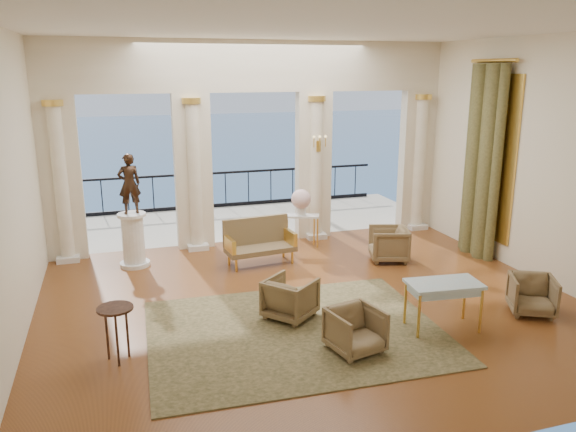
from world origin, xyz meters
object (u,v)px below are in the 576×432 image
object	(u,v)px
armchair_c	(389,242)
armchair_d	(290,296)
armchair_b	(532,293)
side_table	(115,315)
pedestal	(133,241)
console_table	(301,221)
statue	(129,184)
game_table	(444,287)
settee	(259,241)
armchair_a	(355,328)

from	to	relation	value
armchair_c	armchair_d	bearing A→B (deg)	-35.78
armchair_b	side_table	bearing A→B (deg)	-156.34
pedestal	console_table	size ratio (longest dim) A/B	1.29
armchair_c	statue	size ratio (longest dim) A/B	0.65
armchair_c	game_table	world-z (taller)	armchair_c
armchair_b	settee	world-z (taller)	settee
armchair_b	console_table	size ratio (longest dim) A/B	0.82
armchair_b	pedestal	bearing A→B (deg)	171.93
console_table	armchair_d	bearing A→B (deg)	-90.37
armchair_a	side_table	size ratio (longest dim) A/B	0.89
armchair_a	armchair_d	distance (m)	1.45
armchair_d	side_table	distance (m)	2.76
armchair_a	armchair_d	world-z (taller)	armchair_d
console_table	side_table	distance (m)	5.69
armchair_a	armchair_b	distance (m)	3.30
armchair_d	pedestal	world-z (taller)	pedestal
armchair_d	statue	bearing A→B (deg)	-5.26
armchair_c	console_table	distance (m)	2.02
statue	console_table	world-z (taller)	statue
armchair_a	armchair_d	bearing A→B (deg)	99.17
armchair_a	game_table	size ratio (longest dim) A/B	0.61
settee	side_table	world-z (taller)	settee
side_table	console_table	bearing A→B (deg)	45.12
armchair_c	game_table	bearing A→B (deg)	5.44
pedestal	console_table	distance (m)	3.62
armchair_c	settee	xyz separation A→B (m)	(-2.62, 0.67, 0.07)
armchair_b	armchair_d	size ratio (longest dim) A/B	0.95
side_table	armchair_b	bearing A→B (deg)	-3.75
armchair_d	pedestal	distance (m)	4.01
pedestal	side_table	distance (m)	3.94
pedestal	statue	bearing A→B (deg)	180.00
armchair_b	settee	bearing A→B (deg)	161.33
side_table	settee	bearing A→B (deg)	49.37
settee	console_table	world-z (taller)	settee
game_table	side_table	world-z (taller)	side_table
armchair_a	settee	size ratio (longest dim) A/B	0.48
statue	console_table	size ratio (longest dim) A/B	1.41
game_table	pedestal	world-z (taller)	pedestal
armchair_a	console_table	distance (m)	4.85
pedestal	side_table	bearing A→B (deg)	-95.82
game_table	statue	size ratio (longest dim) A/B	0.97
settee	statue	xyz separation A→B (m)	(-2.46, 0.58, 1.24)
armchair_d	statue	distance (m)	4.23
armchair_d	game_table	distance (m)	2.39
armchair_d	pedestal	xyz separation A→B (m)	(-2.27, 3.30, 0.16)
armchair_d	settee	world-z (taller)	settee
pedestal	armchair_d	bearing A→B (deg)	-55.48
game_table	armchair_a	bearing A→B (deg)	-164.35
armchair_a	console_table	world-z (taller)	console_table
armchair_d	game_table	bearing A→B (deg)	-156.93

